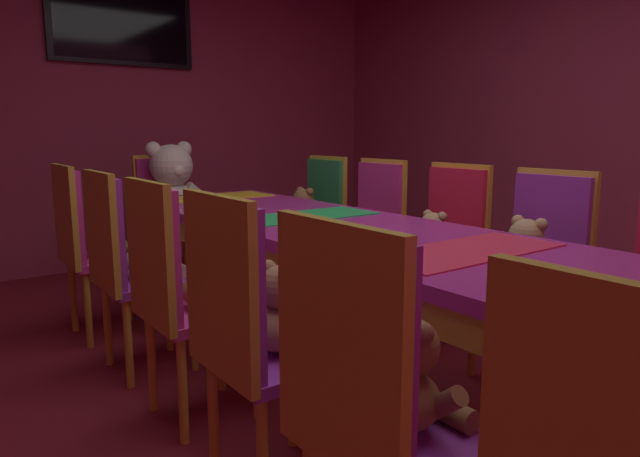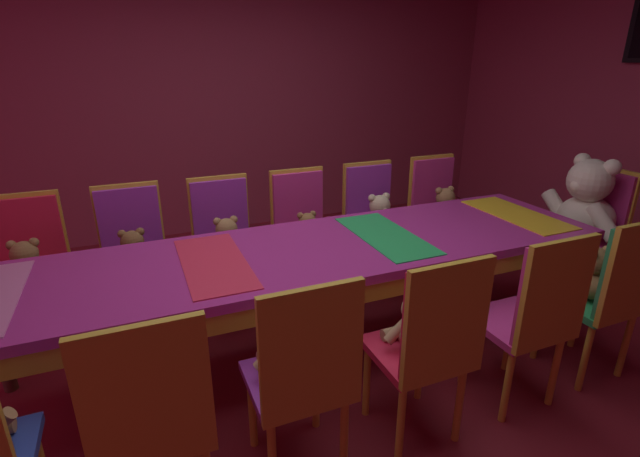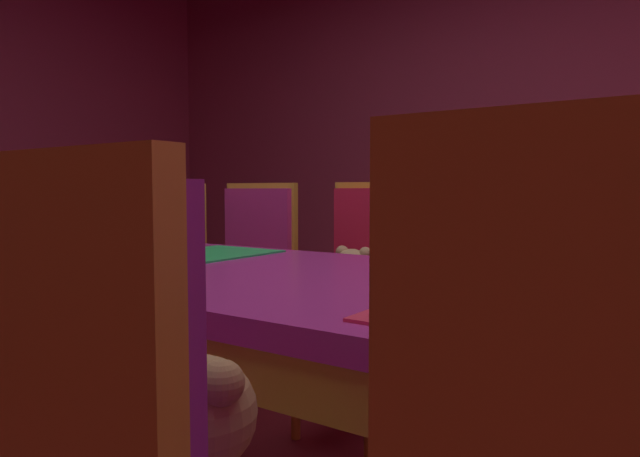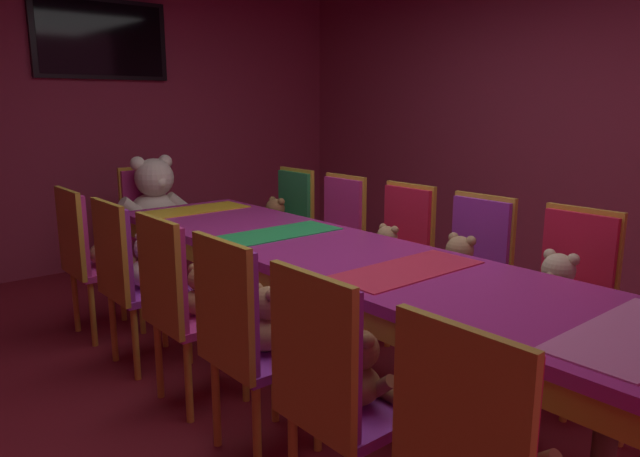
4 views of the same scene
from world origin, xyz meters
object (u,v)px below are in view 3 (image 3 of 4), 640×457
at_px(chair_right_2, 517,294).
at_px(chair_right_5, 166,259).
at_px(teddy_right_3, 351,288).
at_px(chair_right_3, 369,278).
at_px(teddy_right_2, 505,302).
at_px(banquet_table, 304,306).
at_px(chair_right_4, 251,267).
at_px(teddy_right_5, 142,263).

xyz_separation_m(chair_right_2, chair_right_5, (-0.00, 1.77, 0.00)).
relative_size(chair_right_2, teddy_right_3, 3.35).
height_order(chair_right_3, teddy_right_3, chair_right_3).
relative_size(chair_right_2, chair_right_5, 1.00).
distance_m(teddy_right_2, teddy_right_3, 0.59).
distance_m(chair_right_2, chair_right_5, 1.77).
bearing_deg(chair_right_2, banquet_table, -21.27).
xyz_separation_m(chair_right_3, teddy_right_3, (-0.14, 0.00, -0.02)).
bearing_deg(chair_right_4, chair_right_5, -88.24).
bearing_deg(chair_right_4, banquet_table, 47.45).
bearing_deg(chair_right_3, teddy_right_5, -81.71).
xyz_separation_m(chair_right_3, chair_right_5, (-0.03, 1.19, 0.00)).
relative_size(chair_right_3, teddy_right_5, 2.97).
bearing_deg(teddy_right_2, chair_right_3, -106.09).
bearing_deg(chair_right_3, teddy_right_2, 73.91).
distance_m(chair_right_4, teddy_right_5, 0.59).
relative_size(chair_right_2, teddy_right_2, 2.91).
xyz_separation_m(chair_right_2, chair_right_4, (0.01, 1.21, 0.00)).
relative_size(chair_right_5, teddy_right_5, 2.97).
bearing_deg(teddy_right_3, chair_right_5, -95.60).
bearing_deg(teddy_right_2, teddy_right_5, -89.90).
distance_m(chair_right_2, teddy_right_2, 0.15).
bearing_deg(banquet_table, chair_right_3, 18.25).
xyz_separation_m(chair_right_2, teddy_right_2, (-0.15, -0.00, -0.00)).
relative_size(banquet_table, chair_right_3, 3.67).
xyz_separation_m(teddy_right_2, teddy_right_3, (0.03, 0.59, -0.02)).
relative_size(chair_right_2, teddy_right_5, 2.97).
relative_size(teddy_right_2, teddy_right_5, 1.02).
bearing_deg(teddy_right_3, teddy_right_5, -88.57).
height_order(banquet_table, teddy_right_3, banquet_table).
distance_m(chair_right_3, chair_right_4, 0.62).
distance_m(banquet_table, chair_right_3, 0.88).
relative_size(chair_right_4, teddy_right_5, 2.97).
distance_m(chair_right_2, teddy_right_5, 1.78).
xyz_separation_m(chair_right_2, teddy_right_5, (-0.15, 1.77, -0.00)).
bearing_deg(chair_right_2, chair_right_5, -89.89).
distance_m(chair_right_2, chair_right_3, 0.59).
bearing_deg(chair_right_2, chair_right_4, -90.66).
distance_m(chair_right_2, teddy_right_3, 0.60).
bearing_deg(chair_right_4, teddy_right_3, 77.85).
xyz_separation_m(teddy_right_2, chair_right_4, (0.16, 1.21, 0.00)).
relative_size(teddy_right_2, chair_right_5, 0.34).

